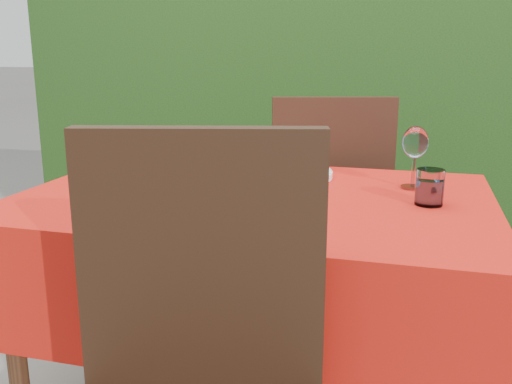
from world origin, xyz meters
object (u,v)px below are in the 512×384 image
(pasta_plate, at_px, (286,168))
(pizza_plate, at_px, (220,196))
(chair_near, at_px, (196,384))
(water_glass, at_px, (430,189))
(chair_far, at_px, (327,203))
(wine_glass, at_px, (415,145))
(fork, at_px, (133,190))

(pasta_plate, bearing_deg, pizza_plate, -103.22)
(chair_near, bearing_deg, water_glass, 45.39)
(chair_far, bearing_deg, water_glass, 102.01)
(wine_glass, relative_size, fork, 0.94)
(pizza_plate, bearing_deg, fork, 163.70)
(pasta_plate, bearing_deg, wine_glass, -7.36)
(water_glass, bearing_deg, chair_near, -120.39)
(chair_far, bearing_deg, pasta_plate, 64.53)
(chair_far, xyz_separation_m, wine_glass, (0.31, -0.48, 0.32))
(water_glass, height_order, wine_glass, wine_glass)
(pizza_plate, xyz_separation_m, wine_glass, (0.46, 0.32, 0.10))
(pasta_plate, distance_m, water_glass, 0.47)
(wine_glass, xyz_separation_m, fork, (-0.75, -0.24, -0.12))
(chair_far, relative_size, water_glass, 10.49)
(water_glass, bearing_deg, pizza_plate, -163.52)
(chair_far, height_order, fork, chair_far)
(pasta_plate, distance_m, fork, 0.47)
(pizza_plate, xyz_separation_m, fork, (-0.29, 0.08, -0.02))
(fork, bearing_deg, water_glass, -8.53)
(chair_near, xyz_separation_m, wine_glass, (0.34, 0.82, 0.30))
(pizza_plate, bearing_deg, wine_glass, 34.74)
(chair_near, bearing_deg, fork, 110.95)
(wine_glass, bearing_deg, chair_near, -112.44)
(chair_far, relative_size, pasta_plate, 3.41)
(wine_glass, distance_m, fork, 0.80)
(pizza_plate, bearing_deg, chair_near, -76.02)
(chair_near, bearing_deg, chair_far, 74.36)
(fork, bearing_deg, pizza_plate, -29.56)
(fork, bearing_deg, chair_near, -68.09)
(chair_near, distance_m, wine_glass, 0.94)
(chair_near, relative_size, water_glass, 10.84)
(chair_near, height_order, water_glass, chair_near)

